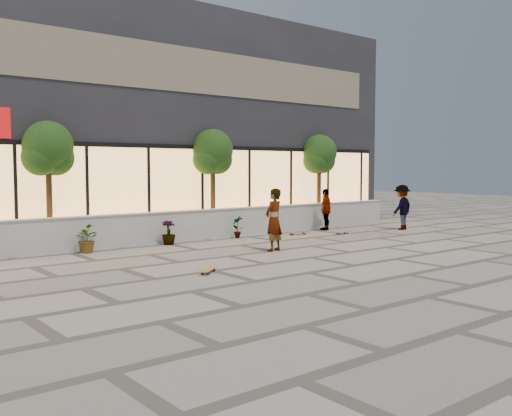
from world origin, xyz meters
TOP-DOWN VIEW (x-y plane):
  - ground at (0.00, 0.00)m, footprint 80.00×80.00m
  - planter_wall at (0.00, 7.00)m, footprint 22.00×0.42m
  - retail_building at (-0.00, 12.49)m, footprint 24.00×9.17m
  - shrub_c at (-2.90, 6.45)m, footprint 0.68×0.77m
  - shrub_d at (-0.10, 6.45)m, footprint 0.64×0.64m
  - shrub_e at (2.70, 6.45)m, footprint 0.46×0.35m
  - tree_midwest at (-3.50, 7.70)m, footprint 1.60×1.50m
  - tree_mideast at (2.50, 7.70)m, footprint 1.60×1.50m
  - tree_east at (8.00, 7.70)m, footprint 1.60×1.50m
  - skater_center at (1.66, 3.25)m, footprint 0.79×0.63m
  - skater_right_near at (7.00, 6.30)m, footprint 1.05×0.78m
  - skater_right_far at (9.55, 4.52)m, footprint 1.26×0.84m
  - skateboard_center at (-1.88, 1.50)m, footprint 0.76×0.66m
  - skateboard_right_near at (5.08, 5.86)m, footprint 0.86×0.40m
  - skateboard_right_far at (6.55, 5.00)m, footprint 0.70×0.19m

SIDE VIEW (x-z plane):
  - ground at x=0.00m, z-range 0.00..0.00m
  - skateboard_right_far at x=6.55m, z-range 0.03..0.11m
  - skateboard_center at x=-1.88m, z-range 0.03..0.13m
  - skateboard_right_near at x=5.08m, z-range 0.03..0.13m
  - shrub_c at x=-2.90m, z-range 0.00..0.81m
  - shrub_d at x=-0.10m, z-range 0.00..0.81m
  - shrub_e at x=2.70m, z-range 0.00..0.81m
  - planter_wall at x=0.00m, z-range 0.00..1.04m
  - skater_right_near at x=7.00m, z-range 0.00..1.66m
  - skater_right_far at x=9.55m, z-range 0.00..1.81m
  - skater_center at x=1.66m, z-range 0.00..1.88m
  - tree_midwest at x=-3.50m, z-range 1.03..4.94m
  - tree_mideast at x=2.50m, z-range 1.03..4.94m
  - tree_east at x=8.00m, z-range 1.03..4.94m
  - retail_building at x=0.00m, z-range 0.00..8.50m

